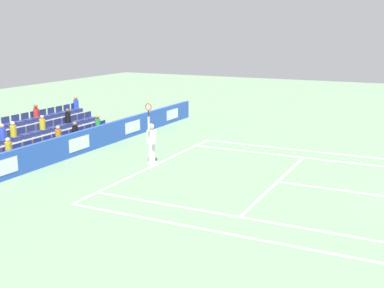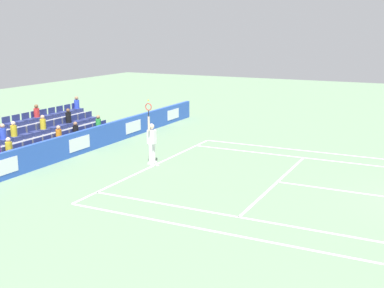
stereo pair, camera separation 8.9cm
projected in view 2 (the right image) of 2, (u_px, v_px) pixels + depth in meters
line_baseline at (155, 165)px, 21.40m from camera, size 10.97×0.10×0.01m
line_service at (277, 182)px, 19.03m from camera, size 8.23×0.10×0.01m
line_centre_service at (364, 194)px, 17.64m from camera, size 0.10×6.40×0.01m
line_singles_sideline_left at (253, 220)px, 15.24m from camera, size 0.10×11.89×0.01m
line_singles_sideline_right at (314, 159)px, 22.42m from camera, size 0.10×11.89×0.01m
line_doubles_sideline_left at (237, 236)px, 14.04m from camera, size 0.10×11.89×0.01m
line_doubles_sideline_right at (320, 152)px, 23.62m from camera, size 0.10×11.89×0.01m
line_centre_mark at (157, 165)px, 21.36m from camera, size 0.10×0.20×0.01m
sponsor_barrier at (78, 143)px, 23.09m from camera, size 22.91×0.22×1.09m
tennis_player at (152, 141)px, 21.44m from camera, size 0.53×0.36×2.85m
stadium_stand at (40, 138)px, 24.08m from camera, size 8.06×2.85×2.18m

